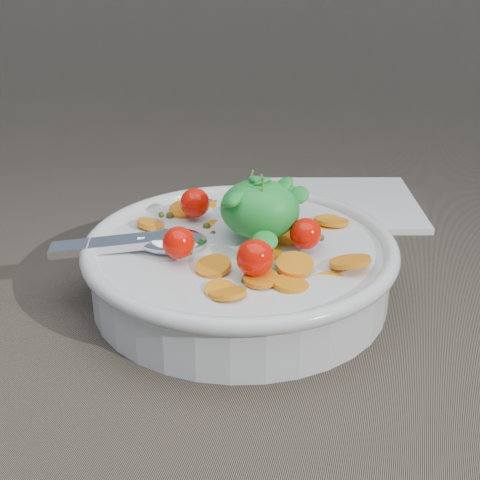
# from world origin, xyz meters

# --- Properties ---
(ground) EXTENTS (6.00, 6.00, 0.00)m
(ground) POSITION_xyz_m (0.00, 0.00, 0.00)
(ground) COLOR brown
(ground) RESTS_ON ground
(bowl) EXTENTS (0.28, 0.26, 0.11)m
(bowl) POSITION_xyz_m (0.01, -0.01, 0.03)
(bowl) COLOR silver
(bowl) RESTS_ON ground
(napkin) EXTENTS (0.21, 0.20, 0.01)m
(napkin) POSITION_xyz_m (0.07, 0.21, 0.00)
(napkin) COLOR white
(napkin) RESTS_ON ground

